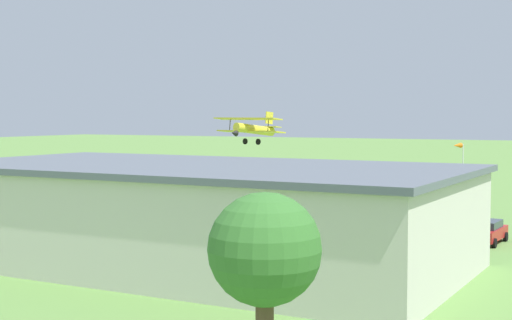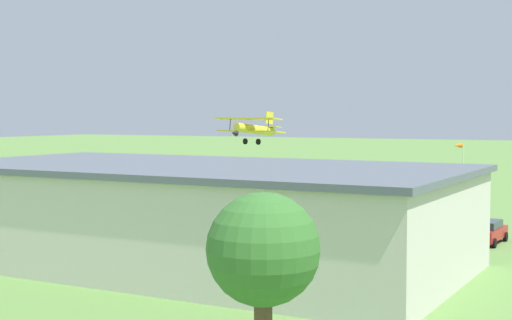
% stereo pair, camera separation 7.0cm
% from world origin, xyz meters
% --- Properties ---
extents(ground_plane, '(400.00, 400.00, 0.00)m').
position_xyz_m(ground_plane, '(0.00, 0.00, 0.00)').
color(ground_plane, '#608C42').
extents(hangar, '(31.05, 16.88, 5.80)m').
position_xyz_m(hangar, '(-4.42, 35.23, 2.91)').
color(hangar, beige).
rests_on(hangar, ground_plane).
extents(biplane, '(8.91, 6.63, 3.53)m').
position_xyz_m(biplane, '(9.95, 0.52, 7.26)').
color(biplane, yellow).
extents(car_red, '(2.19, 4.63, 1.55)m').
position_xyz_m(car_red, '(-18.08, 20.20, 0.82)').
color(car_red, red).
rests_on(car_red, ground_plane).
extents(car_silver, '(2.29, 4.52, 1.58)m').
position_xyz_m(car_silver, '(9.05, 21.35, 0.82)').
color(car_silver, '#B7B7BC').
rests_on(car_silver, ground_plane).
extents(car_green, '(2.00, 4.21, 1.59)m').
position_xyz_m(car_green, '(15.03, 20.94, 0.82)').
color(car_green, '#1E6B38').
rests_on(car_green, ground_plane).
extents(person_walking_on_apron, '(0.48, 0.48, 1.75)m').
position_xyz_m(person_walking_on_apron, '(-17.45, 16.62, 0.88)').
color(person_walking_on_apron, '#B23333').
rests_on(person_walking_on_apron, ground_plane).
extents(person_watching_takeoff, '(0.49, 0.49, 1.60)m').
position_xyz_m(person_watching_takeoff, '(-13.54, 20.41, 0.79)').
color(person_watching_takeoff, '#B23333').
rests_on(person_watching_takeoff, ground_plane).
extents(tree_near_perimeter_road, '(3.61, 3.61, 6.23)m').
position_xyz_m(tree_near_perimeter_road, '(-16.96, 51.44, 4.36)').
color(tree_near_perimeter_road, brown).
rests_on(tree_near_perimeter_road, ground_plane).
extents(windsock, '(1.32, 1.43, 5.40)m').
position_xyz_m(windsock, '(-7.83, -17.21, 4.76)').
color(windsock, silver).
rests_on(windsock, ground_plane).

